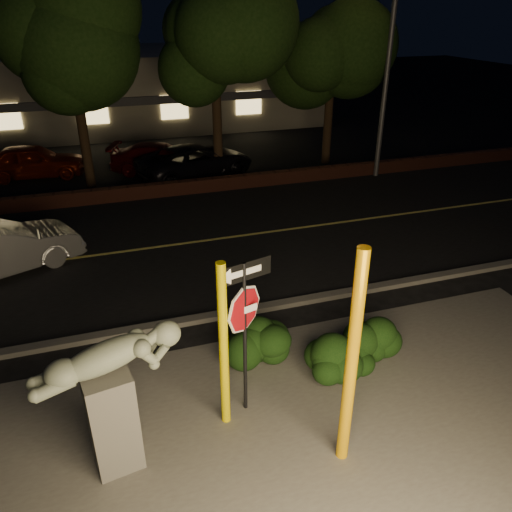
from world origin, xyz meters
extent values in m
plane|color=black|center=(0.00, 10.00, 0.00)|extent=(90.00, 90.00, 0.00)
cube|color=#4C4944|center=(0.00, -1.00, 0.01)|extent=(14.00, 6.00, 0.02)
cube|color=black|center=(0.00, 7.00, 0.01)|extent=(80.00, 8.00, 0.01)
cube|color=#CAB851|center=(0.00, 7.00, 0.02)|extent=(80.00, 0.12, 0.00)
cube|color=#4C4944|center=(0.00, 2.90, 0.06)|extent=(80.00, 0.25, 0.12)
cube|color=#441E16|center=(0.00, 11.30, 0.25)|extent=(40.00, 0.35, 0.50)
cube|color=black|center=(0.00, 17.00, 0.01)|extent=(40.00, 12.00, 0.01)
cube|color=#726A5B|center=(0.00, 25.00, 2.00)|extent=(22.00, 10.00, 4.00)
cube|color=#333338|center=(0.00, 19.90, 2.00)|extent=(22.00, 0.20, 0.40)
cube|color=#FFD87F|center=(-6.00, 19.95, 1.60)|extent=(1.40, 0.08, 1.20)
cube|color=#FFD87F|center=(-2.00, 19.95, 1.60)|extent=(1.40, 0.08, 1.20)
cube|color=#FFD87F|center=(2.00, 19.95, 1.60)|extent=(1.40, 0.08, 1.20)
cube|color=#FFD87F|center=(6.00, 19.95, 1.60)|extent=(1.40, 0.08, 1.20)
cylinder|color=black|center=(-2.50, 13.20, 2.12)|extent=(0.36, 0.36, 4.25)
ellipsoid|color=black|center=(-2.50, 13.20, 6.07)|extent=(5.20, 5.20, 4.68)
cylinder|color=black|center=(2.50, 12.80, 2.00)|extent=(0.36, 0.36, 4.00)
ellipsoid|color=black|center=(2.50, 12.80, 5.68)|extent=(4.80, 4.80, 4.32)
cylinder|color=black|center=(7.50, 13.30, 1.95)|extent=(0.36, 0.36, 3.90)
ellipsoid|color=black|center=(7.50, 13.30, 5.44)|extent=(4.40, 4.40, 3.96)
cylinder|color=#FDE101|center=(-0.66, -0.17, 1.53)|extent=(0.15, 0.15, 3.05)
cylinder|color=#E19F08|center=(0.88, -1.45, 1.83)|extent=(0.18, 0.18, 3.66)
cylinder|color=black|center=(-0.26, 0.01, 1.45)|extent=(0.06, 0.06, 2.89)
cube|color=white|center=(-0.26, 0.01, 2.06)|extent=(0.43, 0.14, 0.12)
cube|color=black|center=(-0.26, 0.01, 2.74)|extent=(0.95, 0.28, 0.31)
cube|color=white|center=(-0.26, 0.01, 2.74)|extent=(0.60, 0.18, 0.12)
cube|color=#4C4944|center=(-2.46, -0.47, 0.86)|extent=(0.77, 0.77, 1.72)
sphere|color=slate|center=(-1.54, -0.32, 2.10)|extent=(0.40, 0.40, 0.40)
ellipsoid|color=black|center=(0.51, 1.30, 0.51)|extent=(2.13, 1.47, 1.01)
ellipsoid|color=black|center=(1.86, 0.29, 0.51)|extent=(1.62, 0.94, 1.03)
ellipsoid|color=black|center=(2.46, 0.51, 0.46)|extent=(1.53, 1.22, 0.92)
cylinder|color=#4A494E|center=(8.72, 11.03, 4.87)|extent=(0.19, 0.19, 9.73)
imported|color=#6B1507|center=(-4.62, 15.13, 0.68)|extent=(4.08, 1.90, 1.35)
imported|color=#46090B|center=(0.39, 14.20, 0.60)|extent=(4.49, 3.02, 1.21)
imported|color=black|center=(1.65, 13.20, 0.66)|extent=(5.20, 3.50, 1.32)
camera|label=1|loc=(-2.13, -6.35, 6.38)|focal=35.00mm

